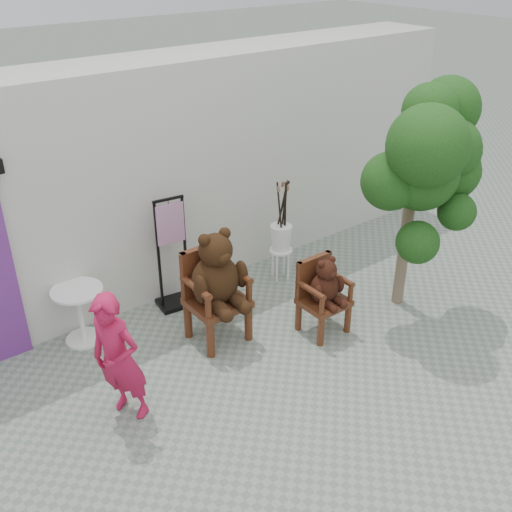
# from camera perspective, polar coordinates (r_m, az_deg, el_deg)

# --- Properties ---
(ground_plane) EXTENTS (60.00, 60.00, 0.00)m
(ground_plane) POSITION_cam_1_polar(r_m,az_deg,el_deg) (6.73, 7.17, -11.66)
(ground_plane) COLOR gray
(ground_plane) RESTS_ON ground
(back_wall) EXTENTS (9.00, 1.00, 3.00)m
(back_wall) POSITION_cam_1_polar(r_m,az_deg,el_deg) (8.14, -7.57, 7.97)
(back_wall) COLOR beige
(back_wall) RESTS_ON ground
(chair_big) EXTENTS (0.69, 0.75, 1.43)m
(chair_big) POSITION_cam_1_polar(r_m,az_deg,el_deg) (6.88, -3.82, -2.28)
(chair_big) COLOR #3F1C0D
(chair_big) RESTS_ON ground
(chair_small) EXTENTS (0.53, 0.54, 1.01)m
(chair_small) POSITION_cam_1_polar(r_m,az_deg,el_deg) (7.16, 6.45, -3.09)
(chair_small) COLOR #3F1C0D
(chair_small) RESTS_ON ground
(person) EXTENTS (0.57, 0.65, 1.49)m
(person) POSITION_cam_1_polar(r_m,az_deg,el_deg) (5.92, -12.95, -9.52)
(person) COLOR #B0153F
(person) RESTS_ON ground
(cafe_table) EXTENTS (0.60, 0.60, 0.70)m
(cafe_table) POSITION_cam_1_polar(r_m,az_deg,el_deg) (7.32, -16.44, -4.84)
(cafe_table) COLOR white
(cafe_table) RESTS_ON ground
(display_stand) EXTENTS (0.49, 0.40, 1.51)m
(display_stand) POSITION_cam_1_polar(r_m,az_deg,el_deg) (7.67, -7.90, -0.93)
(display_stand) COLOR black
(display_stand) RESTS_ON ground
(stool_bucket) EXTENTS (0.32, 0.32, 1.46)m
(stool_bucket) POSITION_cam_1_polar(r_m,az_deg,el_deg) (8.20, 2.41, 1.82)
(stool_bucket) COLOR white
(stool_bucket) RESTS_ON ground
(tree) EXTENTS (1.65, 1.19, 2.89)m
(tree) POSITION_cam_1_polar(r_m,az_deg,el_deg) (7.15, 16.34, 9.08)
(tree) COLOR brown
(tree) RESTS_ON ground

